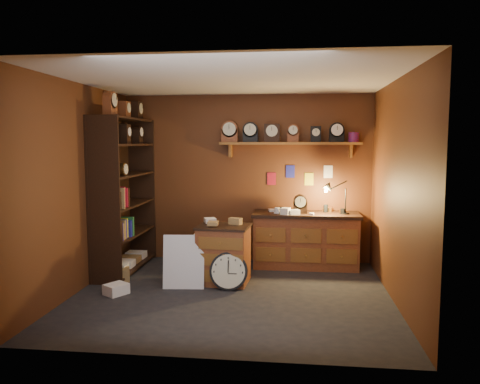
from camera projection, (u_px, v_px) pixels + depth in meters
name	position (u px, v px, depth m)	size (l,w,h in m)	color
floor	(232.00, 294.00, 5.98)	(4.00, 4.00, 0.00)	black
room_shell	(236.00, 160.00, 5.90)	(4.02, 3.62, 2.71)	#572D14
shelving_unit	(122.00, 188.00, 7.02)	(0.47, 1.60, 2.58)	black
workbench	(306.00, 237.00, 7.28)	(1.65, 0.66, 1.36)	brown
low_cabinet	(224.00, 252.00, 6.44)	(0.75, 0.64, 0.89)	brown
big_round_clock	(229.00, 271.00, 6.15)	(0.50, 0.17, 0.51)	black
white_panel	(184.00, 288.00, 6.26)	(0.55, 0.02, 0.73)	silver
mini_fridge	(212.00, 248.00, 7.39)	(0.56, 0.57, 0.53)	silver
floor_box_a	(119.00, 275.00, 6.56)	(0.28, 0.23, 0.17)	olive
floor_box_b	(116.00, 289.00, 5.98)	(0.22, 0.27, 0.13)	white
floor_box_c	(218.00, 264.00, 7.11)	(0.26, 0.22, 0.19)	olive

